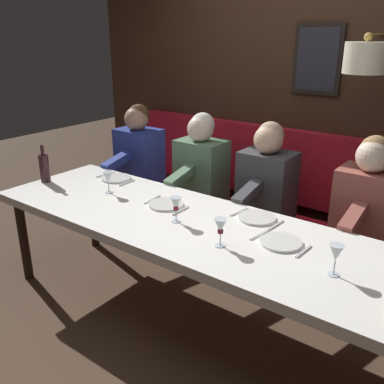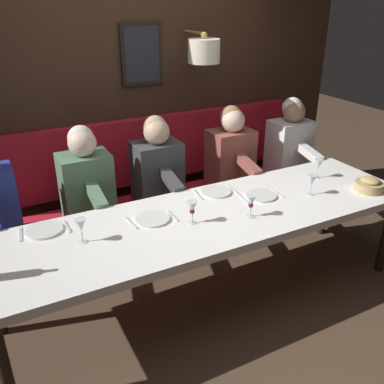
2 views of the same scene
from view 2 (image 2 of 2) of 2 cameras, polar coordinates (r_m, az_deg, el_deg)
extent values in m
plane|color=#4C3828|center=(3.40, 2.39, -14.04)|extent=(12.00, 12.00, 0.00)
cube|color=white|center=(3.00, 2.63, -3.50)|extent=(0.90, 3.15, 0.06)
cylinder|color=black|center=(2.64, -24.06, -20.87)|extent=(0.07, 0.07, 0.68)
cylinder|color=black|center=(4.25, 17.57, -1.27)|extent=(0.07, 0.07, 0.68)
cube|color=red|center=(3.93, -4.01, -4.15)|extent=(0.52, 3.35, 0.45)
cube|color=#382316|center=(4.04, -8.06, 15.01)|extent=(0.10, 4.55, 2.90)
cube|color=red|center=(4.13, -7.06, 5.52)|extent=(0.10, 3.35, 0.64)
cube|color=black|center=(3.97, -6.86, 17.95)|extent=(0.04, 0.38, 0.53)
cube|color=#23232D|center=(3.96, -6.75, 17.93)|extent=(0.01, 0.32, 0.47)
cylinder|color=#A37F38|center=(4.00, 0.35, 20.77)|extent=(0.35, 0.02, 0.02)
cylinder|color=beige|center=(3.86, 1.62, 18.51)|extent=(0.28, 0.28, 0.20)
sphere|color=#A37F38|center=(3.84, 1.65, 20.43)|extent=(0.06, 0.06, 0.06)
cube|color=white|center=(4.43, 12.96, 5.87)|extent=(0.30, 0.40, 0.56)
sphere|color=#A37A60|center=(4.31, 13.62, 10.54)|extent=(0.22, 0.22, 0.22)
sphere|color=silver|center=(4.32, 13.41, 11.04)|extent=(0.20, 0.20, 0.20)
cube|color=white|center=(4.21, 15.51, 5.17)|extent=(0.33, 0.09, 0.14)
cube|color=#934C42|center=(4.03, 5.16, 4.46)|extent=(0.30, 0.40, 0.56)
sphere|color=beige|center=(3.89, 5.54, 9.59)|extent=(0.22, 0.22, 0.22)
sphere|color=#937047|center=(3.91, 5.32, 10.13)|extent=(0.20, 0.20, 0.20)
cube|color=#934C42|center=(3.79, 7.53, 3.63)|extent=(0.33, 0.09, 0.14)
cube|color=#3D3D42|center=(3.70, -4.72, 2.56)|extent=(0.30, 0.40, 0.56)
sphere|color=#D1A889|center=(3.55, -4.81, 8.09)|extent=(0.22, 0.22, 0.22)
sphere|color=tan|center=(3.57, -5.02, 8.69)|extent=(0.20, 0.20, 0.20)
cube|color=#3D3D42|center=(3.44, -2.83, 1.52)|extent=(0.33, 0.09, 0.14)
cube|color=#567A5B|center=(3.53, -14.04, 0.68)|extent=(0.30, 0.40, 0.56)
sphere|color=beige|center=(3.38, -14.63, 6.41)|extent=(0.22, 0.22, 0.22)
sphere|color=silver|center=(3.39, -14.81, 7.05)|extent=(0.20, 0.20, 0.20)
cube|color=#567A5B|center=(3.26, -12.82, -0.56)|extent=(0.33, 0.09, 0.14)
cylinder|color=silver|center=(3.30, 3.24, 0.05)|extent=(0.24, 0.24, 0.01)
cube|color=silver|center=(3.36, 5.54, 0.35)|extent=(0.17, 0.02, 0.01)
cube|color=silver|center=(3.26, 0.86, -0.38)|extent=(0.18, 0.04, 0.01)
cylinder|color=silver|center=(3.28, 9.29, -0.46)|extent=(0.24, 0.24, 0.01)
cube|color=silver|center=(3.35, 11.49, -0.15)|extent=(0.17, 0.02, 0.01)
cube|color=silver|center=(3.22, 6.99, -0.90)|extent=(0.18, 0.04, 0.01)
cylinder|color=silver|center=(2.94, -19.34, -4.87)|extent=(0.24, 0.24, 0.01)
cube|color=silver|center=(2.94, -16.50, -4.52)|extent=(0.17, 0.02, 0.01)
cube|color=silver|center=(2.95, -22.15, -5.33)|extent=(0.18, 0.04, 0.01)
cylinder|color=silver|center=(2.92, -5.35, -3.63)|extent=(0.24, 0.24, 0.01)
cube|color=silver|center=(2.96, -2.61, -3.24)|extent=(0.17, 0.01, 0.01)
cube|color=silver|center=(2.90, -8.16, -4.15)|extent=(0.18, 0.03, 0.01)
cylinder|color=silver|center=(3.39, 15.63, -0.31)|extent=(0.06, 0.06, 0.00)
cylinder|color=silver|center=(3.38, 15.71, 0.29)|extent=(0.01, 0.01, 0.07)
cone|color=silver|center=(3.35, 15.87, 1.53)|extent=(0.07, 0.07, 0.08)
cylinder|color=silver|center=(2.98, 7.86, -3.27)|extent=(0.06, 0.06, 0.00)
cylinder|color=silver|center=(2.96, 7.90, -2.60)|extent=(0.01, 0.01, 0.07)
cone|color=silver|center=(2.93, 8.00, -1.21)|extent=(0.07, 0.07, 0.08)
cylinder|color=maroon|center=(2.94, 7.96, -1.79)|extent=(0.03, 0.03, 0.02)
cylinder|color=silver|center=(3.73, 16.49, 1.92)|extent=(0.06, 0.06, 0.00)
cylinder|color=silver|center=(3.71, 16.56, 2.48)|extent=(0.01, 0.01, 0.07)
cone|color=silver|center=(3.68, 16.71, 3.62)|extent=(0.07, 0.07, 0.08)
cylinder|color=silver|center=(2.75, -14.53, -6.52)|extent=(0.06, 0.06, 0.00)
cylinder|color=silver|center=(2.73, -14.62, -5.81)|extent=(0.01, 0.01, 0.07)
cone|color=silver|center=(2.69, -14.80, -4.35)|extent=(0.07, 0.07, 0.08)
cylinder|color=silver|center=(2.87, 0.02, -4.16)|extent=(0.06, 0.06, 0.00)
cylinder|color=silver|center=(2.85, 0.02, -3.47)|extent=(0.01, 0.01, 0.07)
cone|color=silver|center=(2.82, 0.02, -2.04)|extent=(0.07, 0.07, 0.08)
cylinder|color=maroon|center=(2.83, 0.02, -2.60)|extent=(0.03, 0.03, 0.02)
cylinder|color=tan|center=(3.60, 22.82, 0.70)|extent=(0.22, 0.22, 0.07)
ellipsoid|color=tan|center=(3.59, 22.95, 1.42)|extent=(0.15, 0.13, 0.06)
camera|label=1|loc=(2.75, 56.33, 8.15)|focal=40.05mm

